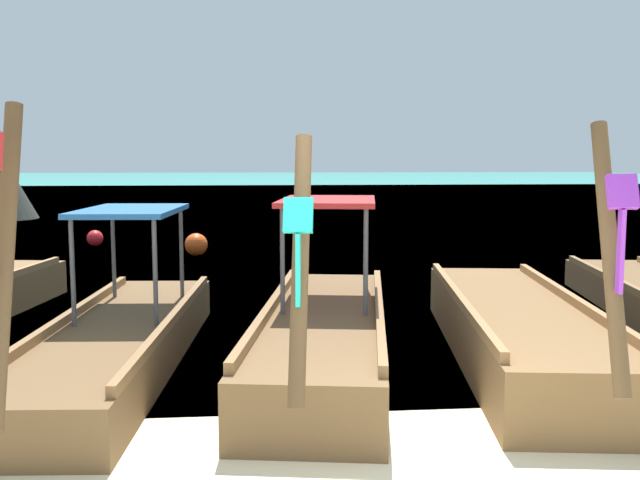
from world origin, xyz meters
TOP-DOWN VIEW (x-y plane):
  - sea_water at (0.00, 62.15)m, footprint 120.00×120.00m
  - longtail_boat_red_ribbon at (-2.23, 3.79)m, footprint 1.60×5.99m
  - longtail_boat_turquoise_ribbon at (0.01, 3.68)m, footprint 2.07×5.76m
  - longtail_boat_violet_ribbon at (2.19, 3.70)m, footprint 2.06×6.01m
  - mooring_buoy_near at (-4.93, 15.04)m, footprint 0.42×0.42m
  - mooring_buoy_far at (-2.14, 12.87)m, footprint 0.53×0.53m

SIDE VIEW (x-z plane):
  - sea_water at x=0.00m, z-range 0.00..0.00m
  - mooring_buoy_near at x=-4.93m, z-range 0.00..0.42m
  - mooring_buoy_far at x=-2.14m, z-range 0.00..0.54m
  - longtail_boat_red_ribbon at x=-2.23m, z-range -1.01..1.64m
  - longtail_boat_violet_ribbon at x=2.19m, z-range -0.94..1.60m
  - longtail_boat_turquoise_ribbon at x=0.01m, z-range -0.87..1.57m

